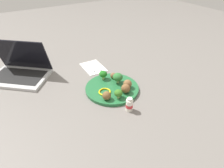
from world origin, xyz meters
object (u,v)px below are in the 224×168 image
at_px(plate, 112,88).
at_px(broccoli_floret_center, 118,93).
at_px(broccoli_floret_back_right, 118,77).
at_px(laptop, 20,71).
at_px(meatball_back_left, 127,84).
at_px(yogurt_bottle, 129,105).
at_px(napkin, 93,67).
at_px(fork, 90,67).
at_px(broccoli_floret_back_left, 103,74).
at_px(meatball_front_left, 113,76).
at_px(pepper_ring_mid_right, 105,92).
at_px(meatball_near_rim, 126,88).
at_px(knife, 95,65).
at_px(meatball_far_rim, 107,96).

distance_m(plate, broccoli_floret_center, 0.10).
relative_size(broccoli_floret_back_right, laptop, 0.15).
relative_size(broccoli_floret_center, laptop, 0.12).
bearing_deg(plate, meatball_back_left, -122.82).
bearing_deg(yogurt_bottle, laptop, 33.27).
bearing_deg(laptop, broccoli_floret_back_right, -130.17).
relative_size(plate, meatball_back_left, 6.24).
height_order(yogurt_bottle, laptop, laptop).
bearing_deg(broccoli_floret_back_right, napkin, 6.35).
height_order(broccoli_floret_back_right, napkin, broccoli_floret_back_right).
xyz_separation_m(fork, yogurt_bottle, (-0.45, 0.02, 0.02)).
relative_size(broccoli_floret_back_left, meatball_front_left, 1.51).
bearing_deg(meatball_back_left, yogurt_bottle, 148.22).
xyz_separation_m(broccoli_floret_center, pepper_ring_mid_right, (0.07, 0.04, -0.02)).
xyz_separation_m(broccoli_floret_center, meatball_back_left, (0.05, -0.09, -0.00)).
xyz_separation_m(meatball_near_rim, yogurt_bottle, (-0.10, 0.05, -0.01)).
relative_size(broccoli_floret_back_right, fork, 0.47).
distance_m(fork, yogurt_bottle, 0.45).
bearing_deg(knife, meatball_back_left, -174.90).
bearing_deg(knife, broccoli_floret_center, 170.79).
xyz_separation_m(broccoli_floret_back_right, meatball_back_left, (-0.06, -0.02, -0.01)).
height_order(broccoli_floret_center, knife, broccoli_floret_center).
distance_m(knife, yogurt_bottle, 0.45).
distance_m(broccoli_floret_center, knife, 0.37).
relative_size(meatball_back_left, fork, 0.37).
distance_m(broccoli_floret_back_right, knife, 0.25).
bearing_deg(laptop, meatball_near_rim, -137.55).
bearing_deg(meatball_near_rim, meatball_far_rim, 89.23).
bearing_deg(napkin, meatball_near_rim, -177.60).
xyz_separation_m(meatball_back_left, yogurt_bottle, (-0.13, 0.08, -0.01)).
bearing_deg(broccoli_floret_back_left, knife, -13.87).
bearing_deg(fork, knife, -92.19).
relative_size(broccoli_floret_center, fork, 0.37).
bearing_deg(laptop, yogurt_bottle, -146.73).
relative_size(broccoli_floret_back_left, broccoli_floret_center, 1.11).
distance_m(meatball_front_left, napkin, 0.20).
distance_m(meatball_near_rim, laptop, 0.62).
relative_size(broccoli_floret_back_left, meatball_far_rim, 1.17).
xyz_separation_m(fork, laptop, (0.11, 0.39, 0.03)).
relative_size(plate, meatball_near_rim, 6.04).
height_order(broccoli_floret_back_right, meatball_back_left, broccoli_floret_back_right).
bearing_deg(yogurt_bottle, plate, -4.89).
relative_size(meatball_near_rim, fork, 0.38).
bearing_deg(meatball_near_rim, broccoli_floret_center, 108.08).
bearing_deg(napkin, plate, 175.35).
bearing_deg(fork, meatball_back_left, -168.58).
relative_size(meatball_back_left, laptop, 0.12).
bearing_deg(yogurt_bottle, broccoli_floret_back_right, -17.84).
height_order(napkin, laptop, laptop).
height_order(pepper_ring_mid_right, napkin, pepper_ring_mid_right).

